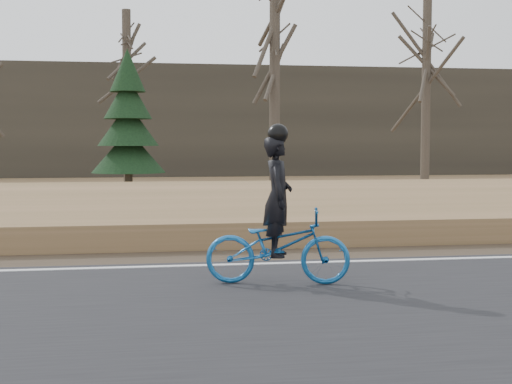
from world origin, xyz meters
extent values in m
cube|color=silver|center=(0.00, 0.20, 0.07)|extent=(120.00, 0.12, 0.01)
cube|color=#473A2B|center=(0.00, 1.20, 0.02)|extent=(120.00, 1.60, 0.04)
cube|color=#916D4A|center=(0.00, 4.20, 0.22)|extent=(120.00, 5.00, 0.44)
cube|color=slate|center=(0.00, 8.00, 0.23)|extent=(120.00, 3.00, 0.45)
cube|color=black|center=(0.00, 8.00, 0.52)|extent=(120.00, 2.40, 0.14)
cube|color=brown|center=(0.00, 7.28, 0.67)|extent=(120.00, 0.07, 0.15)
cube|color=brown|center=(0.00, 8.72, 0.67)|extent=(120.00, 0.07, 0.15)
cube|color=#383328|center=(0.00, 30.00, 3.00)|extent=(120.00, 4.00, 6.00)
imported|color=#165898|center=(-3.90, -1.26, 0.54)|extent=(1.91, 1.00, 0.95)
imported|color=black|center=(-3.90, -1.26, 1.17)|extent=(0.47, 0.62, 1.52)
sphere|color=black|center=(-3.90, -1.26, 1.95)|extent=(0.26, 0.26, 0.26)
cylinder|color=#474034|center=(-6.19, 18.90, 3.53)|extent=(0.36, 0.36, 7.07)
cylinder|color=#474034|center=(-1.15, 13.90, 3.68)|extent=(0.36, 0.36, 7.36)
cylinder|color=#474034|center=(5.71, 17.46, 4.22)|extent=(0.36, 0.36, 8.43)
cylinder|color=#474034|center=(-6.10, 15.53, 0.52)|extent=(0.28, 0.28, 1.03)
cone|color=black|center=(-6.10, 15.53, 1.53)|extent=(2.60, 2.60, 1.50)
cone|color=black|center=(-6.10, 15.53, 2.47)|extent=(2.15, 2.15, 1.50)
cone|color=black|center=(-6.10, 15.53, 3.42)|extent=(1.70, 1.70, 1.50)
cone|color=black|center=(-6.10, 15.53, 4.36)|extent=(1.25, 1.25, 1.50)
camera|label=1|loc=(-5.56, -10.01, 1.84)|focal=50.00mm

